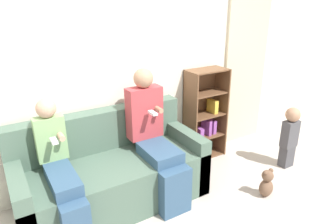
{
  "coord_description": "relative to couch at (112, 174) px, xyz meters",
  "views": [
    {
      "loc": [
        -1.04,
        -2.0,
        1.97
      ],
      "look_at": [
        0.55,
        0.55,
        0.83
      ],
      "focal_mm": 32.0,
      "sensor_mm": 36.0,
      "label": 1
    }
  ],
  "objects": [
    {
      "name": "couch",
      "position": [
        0.0,
        0.0,
        0.0
      ],
      "size": [
        1.83,
        0.82,
        0.9
      ],
      "color": "#4C6656",
      "rests_on": "ground_plane"
    },
    {
      "name": "child_seated",
      "position": [
        -0.51,
        -0.16,
        0.28
      ],
      "size": [
        0.26,
        0.77,
        1.17
      ],
      "color": "#335170",
      "rests_on": "ground_plane"
    },
    {
      "name": "adult_seated",
      "position": [
        0.43,
        -0.12,
        0.37
      ],
      "size": [
        0.36,
        0.76,
        1.33
      ],
      "color": "#335170",
      "rests_on": "ground_plane"
    },
    {
      "name": "bookshelf",
      "position": [
        1.4,
        0.29,
        0.2
      ],
      "size": [
        0.51,
        0.3,
        1.17
      ],
      "color": "brown",
      "rests_on": "ground_plane"
    },
    {
      "name": "curtain_panel",
      "position": [
        2.18,
        0.39,
        0.82
      ],
      "size": [
        0.73,
        0.04,
        2.26
      ],
      "color": "beige",
      "rests_on": "ground_plane"
    },
    {
      "name": "toddler_standing",
      "position": [
        2.1,
        -0.5,
        0.11
      ],
      "size": [
        0.2,
        0.17,
        0.77
      ],
      "color": "#47474C",
      "rests_on": "ground_plane"
    },
    {
      "name": "ground_plane",
      "position": [
        0.14,
        -0.51,
        -0.31
      ],
      "size": [
        14.0,
        14.0,
        0.0
      ],
      "primitive_type": "plane",
      "color": "#BCB2A8"
    },
    {
      "name": "back_wall",
      "position": [
        0.14,
        0.44,
        0.96
      ],
      "size": [
        10.0,
        0.06,
        2.55
      ],
      "color": "silver",
      "rests_on": "ground_plane"
    },
    {
      "name": "teddy_bear",
      "position": [
        1.4,
        -0.8,
        -0.16
      ],
      "size": [
        0.16,
        0.13,
        0.32
      ],
      "color": "brown",
      "rests_on": "ground_plane"
    }
  ]
}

